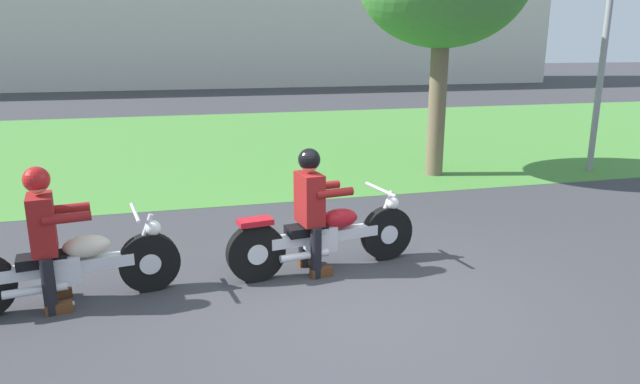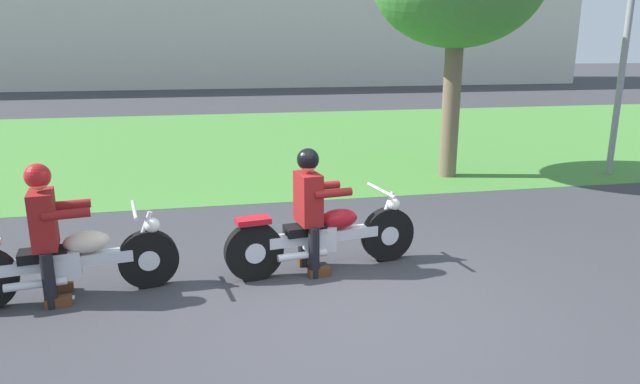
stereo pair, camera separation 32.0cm
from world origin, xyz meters
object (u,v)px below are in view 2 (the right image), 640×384
motorcycle_lead (324,236)px  rider_lead (310,201)px  rider_follow (46,223)px  motorcycle_follow (70,262)px

motorcycle_lead → rider_lead: (-0.17, -0.02, 0.43)m
rider_lead → rider_follow: (-2.62, -0.21, -0.01)m
motorcycle_follow → rider_follow: bearing=179.1°
rider_lead → rider_follow: size_ratio=1.01×
motorcycle_lead → motorcycle_follow: size_ratio=1.05×
rider_follow → rider_lead: bearing=-4.6°
rider_follow → motorcycle_lead: bearing=-4.3°
motorcycle_lead → motorcycle_follow: (-2.62, -0.21, -0.01)m
rider_lead → motorcycle_follow: rider_lead is taller
motorcycle_lead → rider_lead: rider_lead is taller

